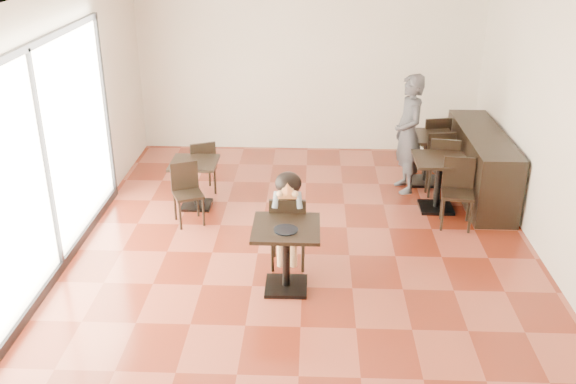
# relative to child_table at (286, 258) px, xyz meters

# --- Properties ---
(floor) EXTENTS (6.00, 8.00, 0.01)m
(floor) POSITION_rel_child_table_xyz_m (0.18, 0.80, -0.40)
(floor) COLOR brown
(floor) RESTS_ON ground
(wall_back) EXTENTS (6.00, 0.01, 3.20)m
(wall_back) POSITION_rel_child_table_xyz_m (0.18, 4.80, 1.20)
(wall_back) COLOR white
(wall_back) RESTS_ON floor
(wall_front) EXTENTS (6.00, 0.01, 3.20)m
(wall_front) POSITION_rel_child_table_xyz_m (0.18, -3.20, 1.20)
(wall_front) COLOR white
(wall_front) RESTS_ON floor
(wall_left) EXTENTS (0.01, 8.00, 3.20)m
(wall_left) POSITION_rel_child_table_xyz_m (-2.82, 0.80, 1.20)
(wall_left) COLOR white
(wall_left) RESTS_ON floor
(wall_right) EXTENTS (0.01, 8.00, 3.20)m
(wall_right) POSITION_rel_child_table_xyz_m (3.18, 0.80, 1.20)
(wall_right) COLOR white
(wall_right) RESTS_ON floor
(storefront_window) EXTENTS (0.04, 4.50, 2.60)m
(storefront_window) POSITION_rel_child_table_xyz_m (-2.79, 0.30, 1.00)
(storefront_window) COLOR white
(storefront_window) RESTS_ON floor
(child_table) EXTENTS (0.76, 0.76, 0.80)m
(child_table) POSITION_rel_child_table_xyz_m (0.00, 0.00, 0.00)
(child_table) COLOR black
(child_table) RESTS_ON floor
(child_chair) EXTENTS (0.43, 0.43, 0.96)m
(child_chair) POSITION_rel_child_table_xyz_m (-0.00, 0.55, 0.08)
(child_chair) COLOR black
(child_chair) RESTS_ON floor
(child) EXTENTS (0.43, 0.61, 1.21)m
(child) POSITION_rel_child_table_xyz_m (-0.00, 0.55, 0.21)
(child) COLOR gray
(child) RESTS_ON child_chair
(plate) EXTENTS (0.27, 0.27, 0.02)m
(plate) POSITION_rel_child_table_xyz_m (-0.00, -0.10, 0.41)
(plate) COLOR black
(plate) RESTS_ON child_table
(pizza_slice) EXTENTS (0.28, 0.22, 0.06)m
(pizza_slice) POSITION_rel_child_table_xyz_m (-0.00, 0.36, 0.65)
(pizza_slice) COLOR #F0B575
(pizza_slice) RESTS_ON child
(adult_patron) EXTENTS (0.56, 0.74, 1.84)m
(adult_patron) POSITION_rel_child_table_xyz_m (1.73, 2.94, 0.52)
(adult_patron) COLOR #3C3C41
(adult_patron) RESTS_ON floor
(cafe_table_mid) EXTENTS (0.85, 0.85, 0.79)m
(cafe_table_mid) POSITION_rel_child_table_xyz_m (2.11, 2.25, -0.00)
(cafe_table_mid) COLOR black
(cafe_table_mid) RESTS_ON floor
(cafe_table_left) EXTENTS (0.88, 0.88, 0.71)m
(cafe_table_left) POSITION_rel_child_table_xyz_m (-1.43, 2.19, -0.05)
(cafe_table_left) COLOR black
(cafe_table_left) RESTS_ON floor
(cafe_table_back) EXTENTS (0.89, 0.89, 0.80)m
(cafe_table_back) POSITION_rel_child_table_xyz_m (2.10, 3.24, 0.00)
(cafe_table_back) COLOR black
(cafe_table_back) RESTS_ON floor
(chair_mid_a) EXTENTS (0.49, 0.49, 0.95)m
(chair_mid_a) POSITION_rel_child_table_xyz_m (2.27, 2.80, 0.08)
(chair_mid_a) COLOR black
(chair_mid_a) RESTS_ON floor
(chair_mid_b) EXTENTS (0.49, 0.49, 0.95)m
(chair_mid_b) POSITION_rel_child_table_xyz_m (2.27, 1.70, 0.08)
(chair_mid_b) COLOR black
(chair_mid_b) RESTS_ON floor
(chair_left_a) EXTENTS (0.50, 0.50, 0.85)m
(chair_left_a) POSITION_rel_child_table_xyz_m (-1.43, 2.74, 0.03)
(chair_left_a) COLOR black
(chair_left_a) RESTS_ON floor
(chair_left_b) EXTENTS (0.50, 0.50, 0.85)m
(chair_left_b) POSITION_rel_child_table_xyz_m (-1.43, 1.64, 0.03)
(chair_left_b) COLOR black
(chair_left_b) RESTS_ON floor
(chair_back_a) EXTENTS (0.51, 0.51, 0.96)m
(chair_back_a) POSITION_rel_child_table_xyz_m (2.27, 3.79, 0.08)
(chair_back_a) COLOR black
(chair_back_a) RESTS_ON floor
(chair_back_b) EXTENTS (0.51, 0.51, 0.96)m
(chair_back_b) POSITION_rel_child_table_xyz_m (2.27, 2.69, 0.08)
(chair_back_b) COLOR black
(chair_back_b) RESTS_ON floor
(service_counter) EXTENTS (0.60, 2.40, 1.00)m
(service_counter) POSITION_rel_child_table_xyz_m (2.83, 2.80, 0.10)
(service_counter) COLOR black
(service_counter) RESTS_ON floor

